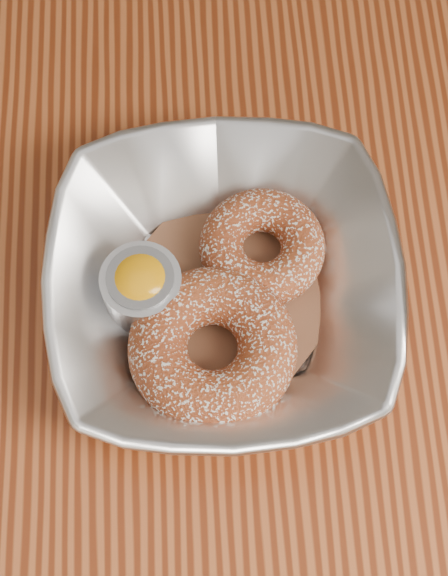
{
  "coord_description": "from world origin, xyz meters",
  "views": [
    {
      "loc": [
        -0.07,
        -0.2,
        1.34
      ],
      "look_at": [
        -0.06,
        0.03,
        0.78
      ],
      "focal_mm": 55.0,
      "sensor_mm": 36.0,
      "label": 1
    }
  ],
  "objects_px": {
    "serving_bowl": "(224,288)",
    "donut_front": "(213,347)",
    "table": "(299,374)",
    "donut_back": "(262,247)",
    "ramekin": "(142,288)"
  },
  "relations": [
    {
      "from": "donut_back",
      "to": "donut_front",
      "type": "distance_m",
      "value": 0.08
    },
    {
      "from": "table",
      "to": "donut_back",
      "type": "distance_m",
      "value": 0.14
    },
    {
      "from": "table",
      "to": "ramekin",
      "type": "relative_size",
      "value": 21.63
    },
    {
      "from": "donut_back",
      "to": "serving_bowl",
      "type": "bearing_deg",
      "value": -132.21
    },
    {
      "from": "serving_bowl",
      "to": "donut_front",
      "type": "relative_size",
      "value": 2.11
    },
    {
      "from": "donut_front",
      "to": "table",
      "type": "bearing_deg",
      "value": 12.09
    },
    {
      "from": "serving_bowl",
      "to": "donut_front",
      "type": "height_order",
      "value": "serving_bowl"
    },
    {
      "from": "table",
      "to": "serving_bowl",
      "type": "height_order",
      "value": "serving_bowl"
    },
    {
      "from": "table",
      "to": "donut_front",
      "type": "distance_m",
      "value": 0.15
    },
    {
      "from": "serving_bowl",
      "to": "donut_back",
      "type": "xyz_separation_m",
      "value": [
        0.03,
        0.03,
        -0.0
      ]
    },
    {
      "from": "serving_bowl",
      "to": "donut_back",
      "type": "bearing_deg",
      "value": 47.79
    },
    {
      "from": "ramekin",
      "to": "serving_bowl",
      "type": "bearing_deg",
      "value": -1.85
    },
    {
      "from": "donut_back",
      "to": "donut_front",
      "type": "xyz_separation_m",
      "value": [
        -0.04,
        -0.07,
        0.0
      ]
    },
    {
      "from": "table",
      "to": "serving_bowl",
      "type": "xyz_separation_m",
      "value": [
        -0.06,
        0.03,
        0.13
      ]
    },
    {
      "from": "table",
      "to": "ramekin",
      "type": "bearing_deg",
      "value": 165.73
    }
  ]
}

